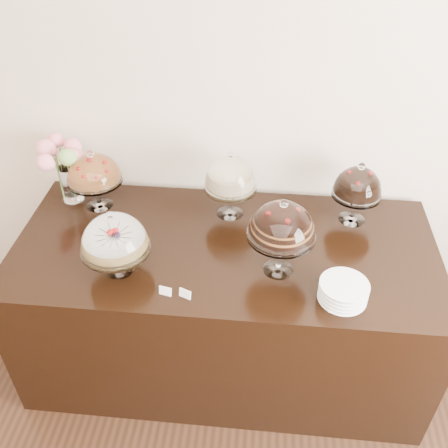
# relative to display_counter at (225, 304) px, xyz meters

# --- Properties ---
(wall_back) EXTENTS (5.00, 0.04, 3.00)m
(wall_back) POSITION_rel_display_counter_xyz_m (0.01, 0.55, 1.05)
(wall_back) COLOR beige
(wall_back) RESTS_ON ground
(display_counter) EXTENTS (2.20, 1.00, 0.90)m
(display_counter) POSITION_rel_display_counter_xyz_m (0.00, 0.00, 0.00)
(display_counter) COLOR black
(display_counter) RESTS_ON ground
(cake_stand_sugar_sponge) EXTENTS (0.33, 0.33, 0.35)m
(cake_stand_sugar_sponge) POSITION_rel_display_counter_xyz_m (-0.50, -0.23, 0.66)
(cake_stand_sugar_sponge) COLOR white
(cake_stand_sugar_sponge) RESTS_ON display_counter
(cake_stand_choco_layer) EXTENTS (0.32, 0.32, 0.42)m
(cake_stand_choco_layer) POSITION_rel_display_counter_xyz_m (0.28, -0.16, 0.74)
(cake_stand_choco_layer) COLOR white
(cake_stand_choco_layer) RESTS_ON display_counter
(cake_stand_cheesecake) EXTENTS (0.29, 0.29, 0.40)m
(cake_stand_cheesecake) POSITION_rel_display_counter_xyz_m (0.00, 0.28, 0.70)
(cake_stand_cheesecake) COLOR white
(cake_stand_cheesecake) RESTS_ON display_counter
(cake_stand_dark_choco) EXTENTS (0.27, 0.27, 0.36)m
(cake_stand_dark_choco) POSITION_rel_display_counter_xyz_m (0.68, 0.29, 0.68)
(cake_stand_dark_choco) COLOR white
(cake_stand_dark_choco) RESTS_ON display_counter
(cake_stand_fruit_tart) EXTENTS (0.31, 0.31, 0.36)m
(cake_stand_fruit_tart) POSITION_rel_display_counter_xyz_m (-0.75, 0.28, 0.68)
(cake_stand_fruit_tart) COLOR white
(cake_stand_fruit_tart) RESTS_ON display_counter
(flower_vase) EXTENTS (0.27, 0.31, 0.37)m
(flower_vase) POSITION_rel_display_counter_xyz_m (-0.93, 0.33, 0.69)
(flower_vase) COLOR white
(flower_vase) RESTS_ON display_counter
(plate_stack) EXTENTS (0.22, 0.22, 0.09)m
(plate_stack) POSITION_rel_display_counter_xyz_m (0.57, -0.32, 0.50)
(plate_stack) COLOR white
(plate_stack) RESTS_ON display_counter
(price_card_left) EXTENTS (0.06, 0.03, 0.04)m
(price_card_left) POSITION_rel_display_counter_xyz_m (-0.24, -0.38, 0.47)
(price_card_left) COLOR white
(price_card_left) RESTS_ON display_counter
(price_card_right) EXTENTS (0.06, 0.03, 0.04)m
(price_card_right) POSITION_rel_display_counter_xyz_m (0.54, -0.41, 0.47)
(price_card_right) COLOR white
(price_card_right) RESTS_ON display_counter
(price_card_extra) EXTENTS (0.06, 0.04, 0.04)m
(price_card_extra) POSITION_rel_display_counter_xyz_m (-0.15, -0.38, 0.47)
(price_card_extra) COLOR white
(price_card_extra) RESTS_ON display_counter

